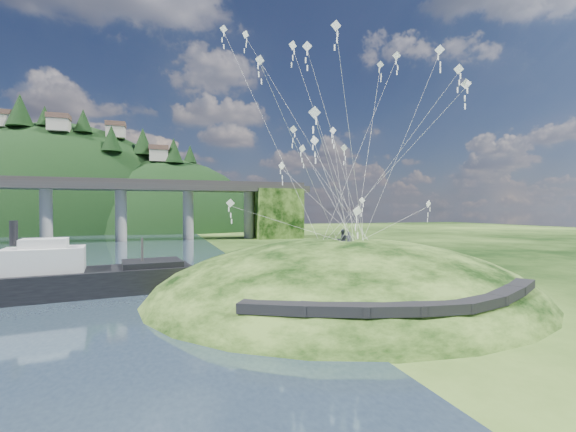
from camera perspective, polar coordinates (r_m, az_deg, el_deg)
name	(u,v)px	position (r m, az deg, el deg)	size (l,w,h in m)	color
ground	(264,306)	(31.12, -3.58, -13.23)	(320.00, 320.00, 0.00)	black
grass_hill	(344,311)	(36.09, 8.30, -13.69)	(36.00, 32.00, 13.00)	black
footpath	(424,301)	(25.27, 19.52, -11.77)	(22.29, 5.84, 0.83)	black
bridge	(74,200)	(101.00, -29.16, 2.04)	(160.00, 11.00, 15.00)	#2D2B2B
far_ridge	(50,253)	(156.25, -31.74, -4.69)	(153.00, 70.00, 94.50)	black
work_barge	(75,277)	(39.16, -29.01, -7.89)	(19.65, 7.40, 6.71)	black
wooden_dock	(215,285)	(37.86, -10.70, -10.05)	(12.90, 3.90, 0.91)	#392417
kite_flyers	(344,230)	(33.30, 8.25, -2.02)	(1.14, 1.29, 1.95)	#272A34
kite_swarm	(332,108)	(37.23, 6.59, 15.58)	(19.22, 17.28, 20.58)	white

